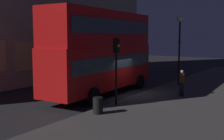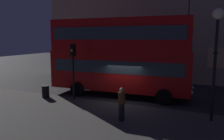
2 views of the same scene
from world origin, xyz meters
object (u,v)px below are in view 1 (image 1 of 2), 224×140
object	(u,v)px
street_lamp	(180,32)
pedestrian	(182,83)
traffic_light_near_kerb	(116,57)
litter_bin	(98,105)
double_decker_bus	(102,49)

from	to	relation	value
street_lamp	pedestrian	xyz separation A→B (m)	(-4.32, -1.80, -3.46)
traffic_light_near_kerb	street_lamp	xyz separation A→B (m)	(8.77, -0.56, 1.57)
traffic_light_near_kerb	litter_bin	bearing A→B (deg)	-178.21
traffic_light_near_kerb	street_lamp	distance (m)	8.93
traffic_light_near_kerb	litter_bin	xyz separation A→B (m)	(-2.22, -0.28, -2.35)
double_decker_bus	street_lamp	distance (m)	7.31
double_decker_bus	street_lamp	bearing A→B (deg)	-28.89
traffic_light_near_kerb	street_lamp	size ratio (longest dim) A/B	0.68
pedestrian	street_lamp	bearing A→B (deg)	169.91
pedestrian	litter_bin	world-z (taller)	pedestrian
double_decker_bus	litter_bin	size ratio (longest dim) A/B	12.48
double_decker_bus	litter_bin	distance (m)	6.04
litter_bin	pedestrian	bearing A→B (deg)	-17.34
pedestrian	traffic_light_near_kerb	bearing A→B (deg)	-60.64
pedestrian	double_decker_bus	bearing A→B (deg)	-99.81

